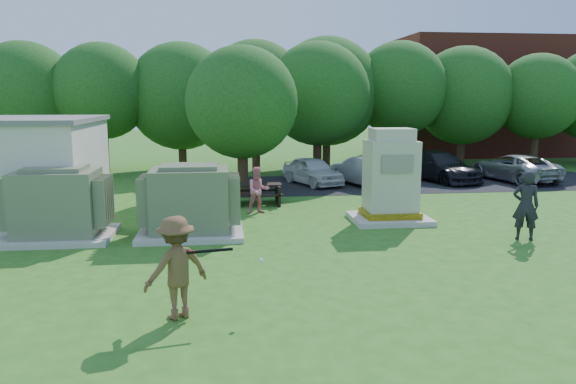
{
  "coord_description": "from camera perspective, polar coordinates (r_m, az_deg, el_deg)",
  "views": [
    {
      "loc": [
        -1.87,
        -11.71,
        3.97
      ],
      "look_at": [
        0.0,
        4.0,
        1.3
      ],
      "focal_mm": 35.0,
      "sensor_mm": 36.0,
      "label": 1
    }
  ],
  "objects": [
    {
      "name": "picnic_table",
      "position": [
        21.07,
        -3.16,
        0.05
      ],
      "size": [
        1.82,
        1.36,
        0.78
      ],
      "color": "black",
      "rests_on": "ground"
    },
    {
      "name": "car_silver_a",
      "position": [
        25.78,
        7.75,
        2.16
      ],
      "size": [
        2.65,
        4.35,
        1.36
      ],
      "primitive_type": "imported",
      "rotation": [
        0.0,
        0.0,
        3.46
      ],
      "color": "silver",
      "rests_on": "ground"
    },
    {
      "name": "generator_cabinet",
      "position": [
        18.31,
        10.38,
        1.09
      ],
      "size": [
        2.47,
        2.02,
        3.01
      ],
      "color": "beige",
      "rests_on": "ground"
    },
    {
      "name": "car_silver_b",
      "position": [
        29.0,
        21.99,
        2.3
      ],
      "size": [
        3.09,
        5.01,
        1.3
      ],
      "primitive_type": "imported",
      "rotation": [
        0.0,
        0.0,
        3.36
      ],
      "color": "#A2A2A6",
      "rests_on": "ground"
    },
    {
      "name": "transformer_left",
      "position": [
        17.13,
        -22.36,
        -1.24
      ],
      "size": [
        3.0,
        2.4,
        2.07
      ],
      "color": "beige",
      "rests_on": "ground"
    },
    {
      "name": "parking_strip",
      "position": [
        27.02,
        12.45,
        0.92
      ],
      "size": [
        20.0,
        6.0,
        0.01
      ],
      "primitive_type": "cube",
      "color": "#232326",
      "rests_on": "ground"
    },
    {
      "name": "transformer_right",
      "position": [
        16.51,
        -9.9,
        -1.03
      ],
      "size": [
        3.0,
        2.4,
        2.07
      ],
      "color": "beige",
      "rests_on": "ground"
    },
    {
      "name": "batter",
      "position": [
        10.38,
        -11.27,
        -7.55
      ],
      "size": [
        1.41,
        1.22,
        1.89
      ],
      "primitive_type": "imported",
      "rotation": [
        0.0,
        0.0,
        3.66
      ],
      "color": "brown",
      "rests_on": "ground"
    },
    {
      "name": "car_dark",
      "position": [
        28.0,
        15.04,
        2.54
      ],
      "size": [
        3.38,
        5.19,
        1.4
      ],
      "primitive_type": "imported",
      "rotation": [
        0.0,
        0.0,
        0.32
      ],
      "color": "black",
      "rests_on": "ground"
    },
    {
      "name": "tree_row",
      "position": [
        30.43,
        0.04,
        9.93
      ],
      "size": [
        41.3,
        13.3,
        7.3
      ],
      "color": "#47301E",
      "rests_on": "ground"
    },
    {
      "name": "person_at_picnic",
      "position": [
        19.37,
        -3.05,
        0.18
      ],
      "size": [
        0.89,
        0.75,
        1.62
      ],
      "primitive_type": "imported",
      "rotation": [
        0.0,
        0.0,
        0.18
      ],
      "color": "pink",
      "rests_on": "ground"
    },
    {
      "name": "brick_building",
      "position": [
        43.52,
        20.64,
        9.02
      ],
      "size": [
        15.0,
        8.0,
        8.0
      ],
      "primitive_type": "cube",
      "color": "maroon",
      "rests_on": "ground"
    },
    {
      "name": "car_white",
      "position": [
        25.87,
        2.51,
        2.16
      ],
      "size": [
        2.77,
        4.01,
        1.27
      ],
      "primitive_type": "imported",
      "rotation": [
        0.0,
        0.0,
        0.38
      ],
      "color": "silver",
      "rests_on": "ground"
    },
    {
      "name": "ground",
      "position": [
        12.51,
        2.19,
        -8.94
      ],
      "size": [
        120.0,
        120.0,
        0.0
      ],
      "primitive_type": "plane",
      "color": "#2D6619",
      "rests_on": "ground"
    },
    {
      "name": "batting_equipment",
      "position": [
        10.28,
        -7.49,
        -6.16
      ],
      "size": [
        1.46,
        0.31,
        0.34
      ],
      "color": "black",
      "rests_on": "ground"
    },
    {
      "name": "person_by_generator",
      "position": [
        17.06,
        23.0,
        -1.28
      ],
      "size": [
        0.83,
        0.69,
        1.96
      ],
      "primitive_type": "imported",
      "rotation": [
        0.0,
        0.0,
        2.79
      ],
      "color": "black",
      "rests_on": "ground"
    }
  ]
}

